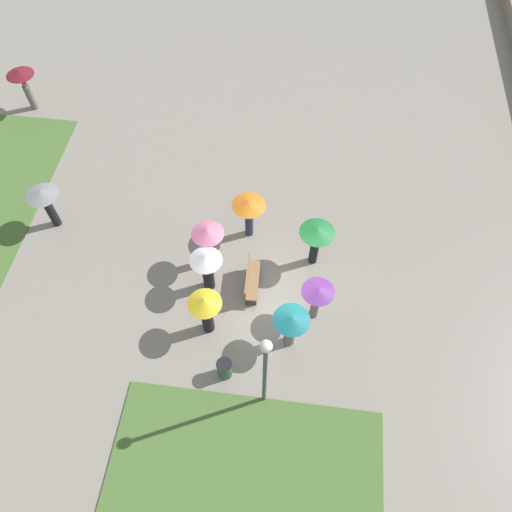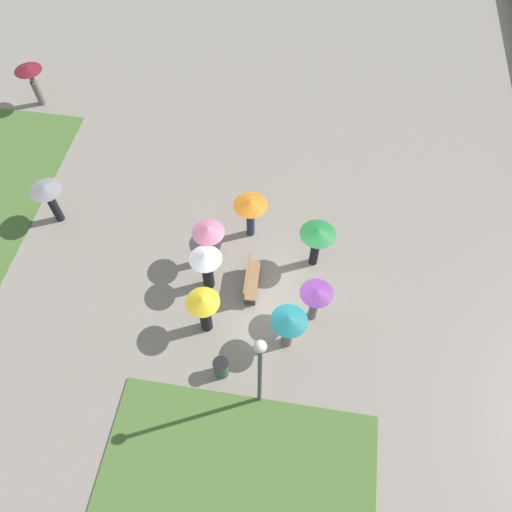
{
  "view_description": "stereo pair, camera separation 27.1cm",
  "coord_description": "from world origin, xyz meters",
  "px_view_note": "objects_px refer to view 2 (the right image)",
  "views": [
    {
      "loc": [
        -8.15,
        -0.46,
        15.0
      ],
      "look_at": [
        0.81,
        0.69,
        1.09
      ],
      "focal_mm": 35.0,
      "sensor_mm": 36.0,
      "label": 1
    },
    {
      "loc": [
        -8.11,
        -0.73,
        15.0
      ],
      "look_at": [
        0.81,
        0.69,
        1.09
      ],
      "focal_mm": 35.0,
      "sensor_mm": 36.0,
      "label": 2
    }
  ],
  "objects_px": {
    "crowd_person_teal": "(288,325)",
    "lone_walker_mid_plaza": "(48,195)",
    "park_bench": "(250,280)",
    "crowd_person_yellow": "(204,307)",
    "crowd_person_white": "(206,264)",
    "trash_bin": "(221,368)",
    "crowd_person_pink": "(209,236)",
    "lone_walker_near_lawn": "(31,76)",
    "crowd_person_purple": "(316,297)",
    "crowd_person_orange": "(250,209)",
    "lamp_post": "(260,367)",
    "crowd_person_green": "(317,238)"
  },
  "relations": [
    {
      "from": "trash_bin",
      "to": "crowd_person_pink",
      "type": "distance_m",
      "value": 4.33
    },
    {
      "from": "trash_bin",
      "to": "crowd_person_pink",
      "type": "relative_size",
      "value": 0.41
    },
    {
      "from": "crowd_person_pink",
      "to": "crowd_person_yellow",
      "type": "height_order",
      "value": "crowd_person_yellow"
    },
    {
      "from": "lamp_post",
      "to": "crowd_person_pink",
      "type": "distance_m",
      "value": 5.41
    },
    {
      "from": "crowd_person_orange",
      "to": "lone_walker_mid_plaza",
      "type": "relative_size",
      "value": 1.01
    },
    {
      "from": "crowd_person_pink",
      "to": "crowd_person_yellow",
      "type": "relative_size",
      "value": 0.99
    },
    {
      "from": "trash_bin",
      "to": "crowd_person_pink",
      "type": "xyz_separation_m",
      "value": [
        4.02,
        1.15,
        1.09
      ]
    },
    {
      "from": "trash_bin",
      "to": "crowd_person_white",
      "type": "xyz_separation_m",
      "value": [
        3.03,
        1.03,
        0.96
      ]
    },
    {
      "from": "trash_bin",
      "to": "lone_walker_mid_plaza",
      "type": "height_order",
      "value": "lone_walker_mid_plaza"
    },
    {
      "from": "lamp_post",
      "to": "crowd_person_teal",
      "type": "bearing_deg",
      "value": -16.38
    },
    {
      "from": "crowd_person_teal",
      "to": "crowd_person_yellow",
      "type": "height_order",
      "value": "crowd_person_yellow"
    },
    {
      "from": "crowd_person_teal",
      "to": "crowd_person_purple",
      "type": "distance_m",
      "value": 1.29
    },
    {
      "from": "lone_walker_mid_plaza",
      "to": "park_bench",
      "type": "bearing_deg",
      "value": 169.3
    },
    {
      "from": "park_bench",
      "to": "crowd_person_pink",
      "type": "distance_m",
      "value": 2.02
    },
    {
      "from": "crowd_person_teal",
      "to": "crowd_person_yellow",
      "type": "bearing_deg",
      "value": 78.57
    },
    {
      "from": "park_bench",
      "to": "crowd_person_purple",
      "type": "distance_m",
      "value": 2.5
    },
    {
      "from": "crowd_person_pink",
      "to": "crowd_person_purple",
      "type": "distance_m",
      "value": 4.08
    },
    {
      "from": "trash_bin",
      "to": "lone_walker_near_lawn",
      "type": "relative_size",
      "value": 0.41
    },
    {
      "from": "crowd_person_yellow",
      "to": "crowd_person_teal",
      "type": "bearing_deg",
      "value": -3.02
    },
    {
      "from": "trash_bin",
      "to": "crowd_person_teal",
      "type": "distance_m",
      "value": 2.44
    },
    {
      "from": "crowd_person_teal",
      "to": "lone_walker_near_lawn",
      "type": "relative_size",
      "value": 0.92
    },
    {
      "from": "crowd_person_teal",
      "to": "lone_walker_mid_plaza",
      "type": "bearing_deg",
      "value": 59.81
    },
    {
      "from": "trash_bin",
      "to": "lone_walker_mid_plaza",
      "type": "xyz_separation_m",
      "value": [
        4.95,
        7.17,
        0.98
      ]
    },
    {
      "from": "lamp_post",
      "to": "crowd_person_orange",
      "type": "bearing_deg",
      "value": 11.74
    },
    {
      "from": "crowd_person_teal",
      "to": "crowd_person_orange",
      "type": "distance_m",
      "value": 4.5
    },
    {
      "from": "crowd_person_white",
      "to": "trash_bin",
      "type": "bearing_deg",
      "value": 99.98
    },
    {
      "from": "park_bench",
      "to": "crowd_person_yellow",
      "type": "relative_size",
      "value": 0.8
    },
    {
      "from": "park_bench",
      "to": "lamp_post",
      "type": "relative_size",
      "value": 0.37
    },
    {
      "from": "lamp_post",
      "to": "crowd_person_yellow",
      "type": "xyz_separation_m",
      "value": [
        2.11,
        2.06,
        -1.37
      ]
    },
    {
      "from": "lamp_post",
      "to": "crowd_person_white",
      "type": "height_order",
      "value": "lamp_post"
    },
    {
      "from": "crowd_person_yellow",
      "to": "park_bench",
      "type": "bearing_deg",
      "value": 56.25
    },
    {
      "from": "crowd_person_green",
      "to": "lone_walker_near_lawn",
      "type": "xyz_separation_m",
      "value": [
        6.51,
        12.76,
        -0.05
      ]
    },
    {
      "from": "crowd_person_yellow",
      "to": "crowd_person_white",
      "type": "height_order",
      "value": "crowd_person_yellow"
    },
    {
      "from": "crowd_person_green",
      "to": "crowd_person_orange",
      "type": "bearing_deg",
      "value": 90.23
    },
    {
      "from": "trash_bin",
      "to": "crowd_person_orange",
      "type": "bearing_deg",
      "value": -0.23
    },
    {
      "from": "crowd_person_pink",
      "to": "crowd_person_orange",
      "type": "bearing_deg",
      "value": -28.2
    },
    {
      "from": "crowd_person_teal",
      "to": "park_bench",
      "type": "bearing_deg",
      "value": 30.42
    },
    {
      "from": "crowd_person_orange",
      "to": "crowd_person_yellow",
      "type": "relative_size",
      "value": 0.94
    },
    {
      "from": "park_bench",
      "to": "crowd_person_white",
      "type": "relative_size",
      "value": 0.82
    },
    {
      "from": "park_bench",
      "to": "crowd_person_pink",
      "type": "xyz_separation_m",
      "value": [
        0.85,
        1.52,
        1.03
      ]
    },
    {
      "from": "crowd_person_yellow",
      "to": "lone_walker_near_lawn",
      "type": "distance_m",
      "value": 13.52
    },
    {
      "from": "crowd_person_orange",
      "to": "crowd_person_yellow",
      "type": "bearing_deg",
      "value": -85.67
    },
    {
      "from": "crowd_person_yellow",
      "to": "lone_walker_mid_plaza",
      "type": "height_order",
      "value": "crowd_person_yellow"
    },
    {
      "from": "trash_bin",
      "to": "crowd_person_green",
      "type": "relative_size",
      "value": 0.41
    },
    {
      "from": "lamp_post",
      "to": "crowd_person_green",
      "type": "distance_m",
      "value": 5.43
    },
    {
      "from": "crowd_person_pink",
      "to": "crowd_person_teal",
      "type": "bearing_deg",
      "value": -120.08
    },
    {
      "from": "crowd_person_pink",
      "to": "lamp_post",
      "type": "bearing_deg",
      "value": -140.62
    },
    {
      "from": "crowd_person_orange",
      "to": "lone_walker_mid_plaza",
      "type": "bearing_deg",
      "value": -160.54
    },
    {
      "from": "lamp_post",
      "to": "crowd_person_orange",
      "type": "height_order",
      "value": "lamp_post"
    },
    {
      "from": "crowd_person_yellow",
      "to": "crowd_person_white",
      "type": "distance_m",
      "value": 1.58
    }
  ]
}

